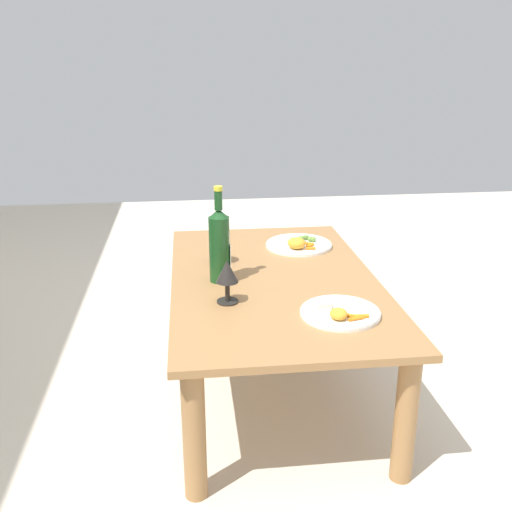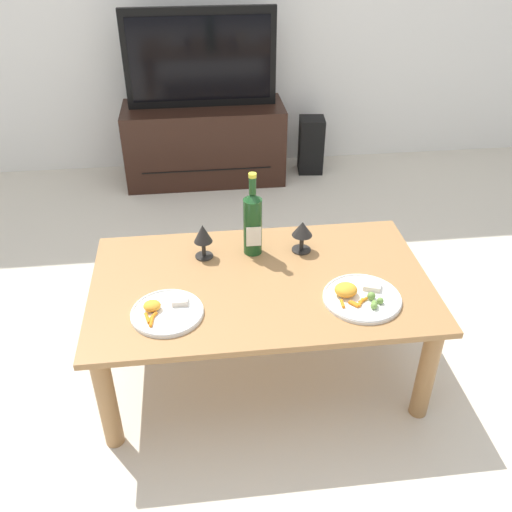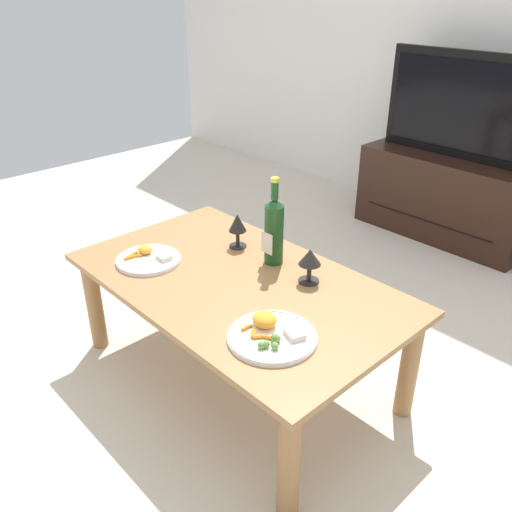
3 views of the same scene
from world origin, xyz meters
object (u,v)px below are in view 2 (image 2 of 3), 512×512
Objects in this scene: tv_stand at (205,143)px; dinner_plate_right at (360,296)px; dinner_plate_left at (166,312)px; floor_speaker at (311,145)px; goblet_left at (203,235)px; tv_screen at (200,59)px; wine_bottle at (253,221)px; goblet_right at (302,231)px; dining_table at (261,295)px.

dinner_plate_right is (0.50, -2.07, 0.22)m from tv_stand.
tv_stand reaches higher than dinner_plate_left.
goblet_left is (-0.82, -1.74, 0.37)m from floor_speaker.
tv_screen is 2.68× the size of wine_bottle.
dinner_plate_right is (0.16, -0.36, -0.08)m from goblet_right.
tv_screen is 2.44× the size of floor_speaker.
floor_speaker is 2.33m from dinner_plate_left.
wine_bottle is 2.37× the size of goblet_left.
wine_bottle is (0.14, -1.70, 0.36)m from tv_stand.
tv_screen is at bearing 84.06° from dinner_plate_left.
dining_table is at bearing -101.70° from floor_speaker.
dinner_plate_left is 0.90× the size of dinner_plate_right.
dinner_plate_left is (-0.36, -0.37, -0.14)m from wine_bottle.
goblet_right is (0.20, 0.19, 0.17)m from dining_table.
wine_bottle reaches higher than floor_speaker.
goblet_left is 0.67m from dinner_plate_right.
dinner_plate_left is at bearing -95.94° from tv_screen.
tv_stand is 7.78× the size of goblet_right.
tv_screen reaches higher than dinner_plate_right.
wine_bottle is (-0.01, 0.21, 0.22)m from dining_table.
dining_table is 4.51× the size of dinner_plate_right.
goblet_left is at bearing -109.47° from floor_speaker.
tv_screen reaches higher than floor_speaker.
tv_stand is at bearing 90.00° from tv_screen.
floor_speaker is 1.51× the size of dinner_plate_left.
goblet_left reaches higher than goblet_right.
dining_table is at bearing -85.55° from tv_stand.
tv_stand is at bearing 84.07° from dinner_plate_left.
tv_screen reaches higher than dining_table.
wine_bottle is 2.62× the size of goblet_right.
wine_bottle is at bearing 176.27° from goblet_right.
dining_table is 0.32m from goblet_right.
tv_stand is at bearing 101.39° from goblet_right.
wine_bottle is 0.21m from goblet_right.
dinner_plate_left is at bearing -112.98° from goblet_left.
dinner_plate_right is at bearing -66.18° from goblet_right.
goblet_left is at bearing 67.02° from dinner_plate_left.
tv_screen is 1.73m from goblet_left.
goblet_right is (-0.41, -1.74, 0.37)m from floor_speaker.
tv_screen is 6.34× the size of goblet_left.
dinner_plate_left is at bearing -95.93° from tv_stand.
goblet_right reaches higher than dining_table.
dining_table is 1.92m from tv_stand.
wine_bottle reaches higher than dinner_plate_right.
wine_bottle is (-0.61, -1.73, 0.42)m from floor_speaker.
goblet_left is at bearing -92.14° from tv_stand.
tv_stand is at bearing 87.86° from goblet_left.
tv_stand is 0.76m from floor_speaker.
tv_screen is at bearing 94.45° from dining_table.
tv_stand is at bearing 103.64° from dinner_plate_right.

